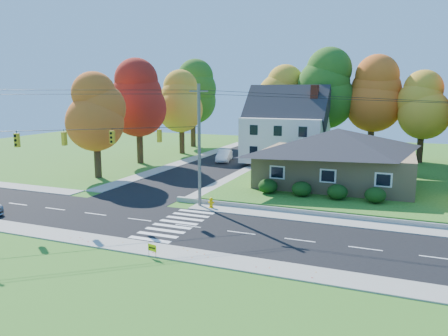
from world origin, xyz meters
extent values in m
plane|color=#3D7923|center=(0.00, 0.00, 0.00)|extent=(120.00, 120.00, 0.00)
cube|color=black|center=(0.00, 0.00, 0.01)|extent=(90.00, 8.00, 0.02)
cube|color=black|center=(-8.00, 26.00, 0.01)|extent=(8.00, 44.00, 0.02)
cube|color=#9C9A90|center=(0.00, 5.00, 0.04)|extent=(90.00, 2.00, 0.08)
cube|color=#9C9A90|center=(0.00, -5.00, 0.04)|extent=(90.00, 2.00, 0.08)
cube|color=#3D7923|center=(13.00, 21.00, 0.25)|extent=(30.00, 30.00, 0.50)
cube|color=tan|center=(8.00, 16.00, 2.10)|extent=(14.00, 10.00, 3.20)
pyramid|color=#26262B|center=(8.00, 16.00, 4.80)|extent=(14.60, 10.60, 2.20)
cube|color=silver|center=(0.00, 28.00, 3.30)|extent=(10.00, 8.00, 5.60)
pyramid|color=#26262B|center=(0.00, 28.00, 7.30)|extent=(10.40, 8.40, 2.40)
cube|color=brown|center=(3.50, 28.00, 5.30)|extent=(0.90, 0.90, 9.60)
ellipsoid|color=#163A10|center=(3.00, 9.80, 1.14)|extent=(1.70, 1.70, 1.27)
ellipsoid|color=#163A10|center=(6.00, 9.80, 1.14)|extent=(1.70, 1.70, 1.27)
ellipsoid|color=#163A10|center=(9.00, 9.80, 1.14)|extent=(1.70, 1.70, 1.27)
ellipsoid|color=#163A10|center=(12.00, 9.80, 1.14)|extent=(1.70, 1.70, 1.27)
cylinder|color=#666059|center=(-1.50, 5.20, 5.00)|extent=(0.26, 0.26, 10.00)
cube|color=#666059|center=(-1.50, 5.20, 9.40)|extent=(1.60, 0.12, 0.12)
cube|color=gold|center=(-12.00, -3.20, 5.95)|extent=(0.34, 0.26, 1.00)
cube|color=gold|center=(-9.50, -1.20, 5.95)|extent=(0.26, 0.34, 1.00)
cube|color=gold|center=(-6.80, 0.95, 5.95)|extent=(0.34, 0.26, 1.00)
cube|color=gold|center=(-4.00, 3.20, 5.95)|extent=(0.26, 0.34, 1.00)
cylinder|color=black|center=(-8.00, 0.00, 6.60)|extent=(13.02, 10.43, 0.04)
cylinder|color=#3F2A19|center=(-2.00, 34.00, 3.20)|extent=(0.80, 0.80, 5.40)
sphere|color=gold|center=(-2.00, 34.00, 7.10)|extent=(6.72, 6.72, 6.72)
sphere|color=gold|center=(-2.00, 34.00, 8.78)|extent=(5.91, 5.91, 5.91)
sphere|color=gold|center=(-2.00, 34.00, 10.46)|extent=(5.11, 5.11, 5.11)
cylinder|color=#3F2A19|center=(4.00, 33.00, 3.65)|extent=(0.86, 0.86, 6.30)
sphere|color=#31661C|center=(4.00, 33.00, 8.20)|extent=(7.84, 7.84, 7.84)
sphere|color=#31661C|center=(4.00, 33.00, 10.16)|extent=(6.90, 6.90, 6.90)
sphere|color=#31661C|center=(4.00, 33.00, 12.12)|extent=(5.96, 5.96, 5.96)
cylinder|color=#3F2A19|center=(10.00, 34.00, 3.43)|extent=(0.83, 0.83, 5.85)
sphere|color=orange|center=(10.00, 34.00, 7.65)|extent=(7.28, 7.28, 7.28)
sphere|color=orange|center=(10.00, 34.00, 9.47)|extent=(6.41, 6.41, 6.41)
sphere|color=orange|center=(10.00, 34.00, 11.29)|extent=(5.53, 5.53, 5.53)
cylinder|color=#3F2A19|center=(16.00, 33.00, 2.98)|extent=(0.77, 0.77, 4.95)
sphere|color=gold|center=(16.00, 33.00, 6.55)|extent=(6.16, 6.16, 6.16)
sphere|color=gold|center=(16.00, 33.00, 8.09)|extent=(5.42, 5.42, 5.42)
sphere|color=gold|center=(16.00, 33.00, 9.63)|extent=(4.68, 4.68, 4.68)
cylinder|color=#3F2A19|center=(-17.00, 12.00, 2.48)|extent=(0.77, 0.77, 4.95)
sphere|color=orange|center=(-17.00, 12.00, 6.05)|extent=(6.16, 6.16, 6.16)
sphere|color=orange|center=(-17.00, 12.00, 7.59)|extent=(5.42, 5.42, 5.42)
sphere|color=orange|center=(-17.00, 12.00, 9.13)|extent=(4.68, 4.68, 4.68)
cylinder|color=#3F2A19|center=(-18.00, 22.00, 2.93)|extent=(0.83, 0.83, 5.85)
sphere|color=#AC2015|center=(-18.00, 22.00, 7.15)|extent=(7.28, 7.28, 7.28)
sphere|color=#AC2015|center=(-18.00, 22.00, 8.97)|extent=(6.41, 6.41, 6.41)
sphere|color=#AC2015|center=(-18.00, 22.00, 10.79)|extent=(5.53, 5.53, 5.53)
cylinder|color=#3F2A19|center=(-17.00, 32.00, 2.70)|extent=(0.80, 0.80, 5.40)
sphere|color=gold|center=(-17.00, 32.00, 6.60)|extent=(6.72, 6.72, 6.72)
sphere|color=gold|center=(-17.00, 32.00, 8.28)|extent=(5.91, 5.91, 5.91)
sphere|color=gold|center=(-17.00, 32.00, 9.96)|extent=(5.11, 5.11, 5.11)
cylinder|color=#3F2A19|center=(-19.00, 40.00, 3.15)|extent=(0.86, 0.86, 6.30)
sphere|color=#31661C|center=(-19.00, 40.00, 7.70)|extent=(7.84, 7.84, 7.84)
sphere|color=#31661C|center=(-19.00, 40.00, 9.66)|extent=(6.90, 6.90, 6.90)
sphere|color=#31661C|center=(-19.00, 40.00, 11.62)|extent=(5.96, 5.96, 5.96)
imported|color=white|center=(-8.18, 27.23, 0.79)|extent=(2.61, 4.90, 1.53)
cylinder|color=#F2B800|center=(-0.36, 4.93, 0.06)|extent=(0.40, 0.40, 0.11)
cylinder|color=#F2B800|center=(-0.36, 4.93, 0.39)|extent=(0.27, 0.27, 0.62)
sphere|color=#F2B800|center=(-0.36, 4.93, 0.76)|extent=(0.29, 0.29, 0.29)
cylinder|color=#F2B800|center=(-0.36, 4.93, 0.51)|extent=(0.51, 0.15, 0.13)
cylinder|color=black|center=(0.49, -6.00, 0.26)|extent=(0.02, 0.02, 0.52)
cylinder|color=black|center=(0.95, -6.00, 0.26)|extent=(0.02, 0.02, 0.52)
cube|color=yellow|center=(0.72, -6.00, 0.57)|extent=(0.62, 0.16, 0.42)
camera|label=1|loc=(13.45, -26.56, 9.51)|focal=35.00mm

